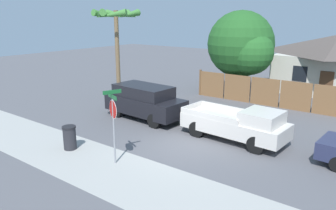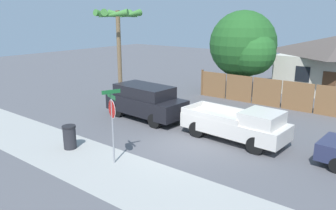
{
  "view_description": "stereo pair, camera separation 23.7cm",
  "coord_description": "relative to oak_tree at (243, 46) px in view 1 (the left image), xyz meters",
  "views": [
    {
      "loc": [
        7.78,
        -11.4,
        5.68
      ],
      "look_at": [
        -1.18,
        0.57,
        1.6
      ],
      "focal_mm": 35.0,
      "sensor_mm": 36.0,
      "label": 1
    },
    {
      "loc": [
        7.97,
        -11.25,
        5.68
      ],
      "look_at": [
        -1.18,
        0.57,
        1.6
      ],
      "focal_mm": 35.0,
      "sensor_mm": 36.0,
      "label": 2
    }
  ],
  "objects": [
    {
      "name": "red_suv",
      "position": [
        -1.96,
        -8.43,
        -2.58
      ],
      "size": [
        4.89,
        2.23,
        1.92
      ],
      "rotation": [
        0.0,
        0.0,
        -0.06
      ],
      "color": "black",
      "rests_on": "ground"
    },
    {
      "name": "ground_plane",
      "position": [
        2.04,
        -10.55,
        -3.62
      ],
      "size": [
        80.0,
        80.0,
        0.0
      ],
      "primitive_type": "plane",
      "color": "#56565B"
    },
    {
      "name": "stop_sign",
      "position": [
        0.94,
        -13.61,
        -1.62
      ],
      "size": [
        0.76,
        0.69,
        2.99
      ],
      "rotation": [
        0.0,
        0.0,
        -0.39
      ],
      "color": "gray",
      "rests_on": "ground"
    },
    {
      "name": "orange_pickup",
      "position": [
        3.77,
        -8.45,
        -2.8
      ],
      "size": [
        5.07,
        2.17,
        1.65
      ],
      "rotation": [
        0.0,
        0.0,
        -0.06
      ],
      "color": "silver",
      "rests_on": "ground"
    },
    {
      "name": "wooden_fence",
      "position": [
        4.36,
        -1.54,
        -2.72
      ],
      "size": [
        13.83,
        0.12,
        1.89
      ],
      "color": "brown",
      "rests_on": "ground"
    },
    {
      "name": "sidewalk_strip",
      "position": [
        2.04,
        -14.15,
        -3.62
      ],
      "size": [
        36.0,
        3.2,
        0.01
      ],
      "color": "#A3A39E",
      "rests_on": "ground"
    },
    {
      "name": "oak_tree",
      "position": [
        0.0,
        0.0,
        0.0
      ],
      "size": [
        4.97,
        4.73,
        6.1
      ],
      "color": "brown",
      "rests_on": "ground"
    },
    {
      "name": "palm_tree",
      "position": [
        -5.95,
        -6.5,
        1.64
      ],
      "size": [
        2.99,
        3.2,
        6.1
      ],
      "color": "brown",
      "rests_on": "ground"
    },
    {
      "name": "trash_bin",
      "position": [
        -1.69,
        -13.78,
        -3.09
      ],
      "size": [
        0.59,
        0.59,
        1.05
      ],
      "color": "#28282D",
      "rests_on": "ground"
    }
  ]
}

